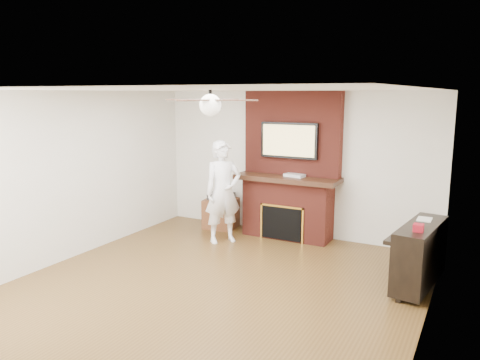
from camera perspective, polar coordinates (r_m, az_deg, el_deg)
The scene contains 12 objects.
room_shell at distance 5.75m, azimuth -3.51°, elevation -1.61°, with size 5.36×5.86×2.86m.
fireplace at distance 8.04m, azimuth 6.03°, elevation -0.01°, with size 1.78×0.64×2.50m.
tv at distance 7.90m, azimuth 6.00°, elevation 4.83°, with size 1.00×0.08×0.60m.
ceiling_fan at distance 5.62m, azimuth -3.64°, elevation 9.22°, with size 1.21×1.21×0.31m.
person at distance 7.73m, azimuth -2.08°, elevation -1.46°, with size 0.63×0.42×1.71m, color white.
side_table at distance 8.70m, azimuth -2.29°, elevation -3.86°, with size 0.63×0.63×0.65m.
piano at distance 6.44m, azimuth 21.00°, elevation -8.39°, with size 0.63×1.31×0.92m.
cable_box at distance 7.88m, azimuth 6.66°, elevation 0.57°, with size 0.33×0.19×0.05m, color silver.
candle_orange at distance 8.16m, azimuth 4.27°, elevation -6.59°, with size 0.08×0.08×0.12m, color #D15D18.
candle_green at distance 8.02m, azimuth 5.77°, elevation -7.02°, with size 0.07×0.07×0.09m, color #33722D.
candle_cream at distance 8.01m, azimuth 6.16°, elevation -6.96°, with size 0.07×0.07×0.12m, color beige.
candle_blue at distance 8.06m, azimuth 6.58°, elevation -6.99°, with size 0.07×0.07×0.08m, color #3561A0.
Camera 1 is at (2.95, -4.79, 2.46)m, focal length 35.00 mm.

